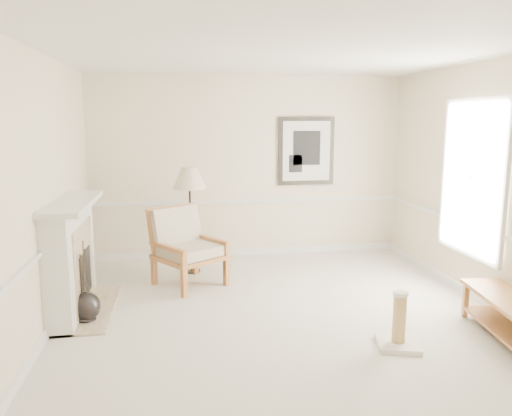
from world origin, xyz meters
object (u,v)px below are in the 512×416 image
(floor_vase, at_px, (86,307))
(armchair, at_px, (184,243))
(floor_lamp, at_px, (190,181))
(scratching_post, at_px, (399,329))

(floor_vase, relative_size, armchair, 0.82)
(armchair, relative_size, floor_lamp, 0.74)
(floor_vase, bearing_deg, scratching_post, -19.07)
(floor_vase, relative_size, scratching_post, 1.65)
(armchair, xyz_separation_m, scratching_post, (2.05, -2.28, -0.38))
(floor_lamp, bearing_deg, scratching_post, -54.94)
(scratching_post, bearing_deg, floor_vase, 160.93)
(floor_vase, bearing_deg, armchair, 47.52)
(floor_vase, height_order, armchair, armchair)
(floor_lamp, distance_m, scratching_post, 3.59)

